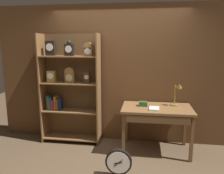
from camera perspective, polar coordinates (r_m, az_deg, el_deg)
back_wood_panel at (r=4.22m, az=1.91°, el=3.20°), size 4.80×0.05×2.60m
bookshelf at (r=4.27m, az=-10.92°, el=-0.03°), size 1.11×0.35×2.06m
workbench at (r=3.90m, az=11.47°, el=-6.59°), size 1.19×0.71×0.80m
desk_lamp at (r=4.00m, az=16.49°, el=-1.37°), size 0.18×0.18×0.42m
toolbox_small at (r=3.92m, az=8.02°, el=-4.30°), size 0.15×0.11×0.08m
open_repair_manual at (r=3.77m, az=10.82°, el=-5.47°), size 0.18×0.23×0.02m
round_clock_large at (r=3.32m, az=1.71°, el=-18.92°), size 0.38×0.11×0.42m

